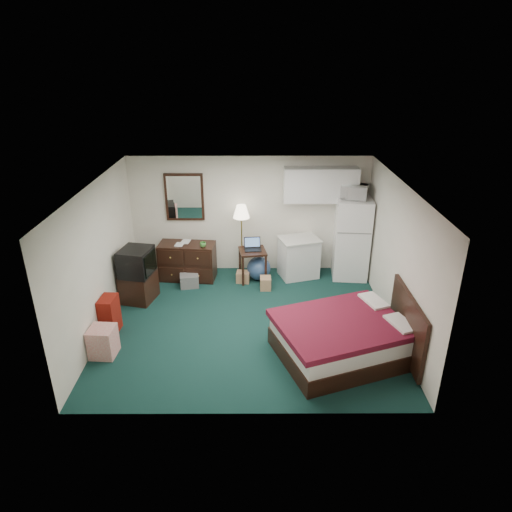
{
  "coord_description": "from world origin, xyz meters",
  "views": [
    {
      "loc": [
        0.11,
        -6.94,
        4.39
      ],
      "look_at": [
        0.13,
        0.25,
        1.19
      ],
      "focal_mm": 32.0,
      "sensor_mm": 36.0,
      "label": 1
    }
  ],
  "objects_px": {
    "fridge": "(352,238)",
    "kitchen_counter": "(299,258)",
    "floor_lamp": "(242,241)",
    "bed": "(342,339)",
    "dresser": "(188,261)",
    "desk": "(253,265)",
    "suitcase": "(110,315)",
    "tv_stand": "(139,286)"
  },
  "relations": [
    {
      "from": "tv_stand",
      "to": "suitcase",
      "type": "bearing_deg",
      "value": -87.41
    },
    {
      "from": "floor_lamp",
      "to": "suitcase",
      "type": "relative_size",
      "value": 2.37
    },
    {
      "from": "fridge",
      "to": "kitchen_counter",
      "type": "bearing_deg",
      "value": -174.21
    },
    {
      "from": "dresser",
      "to": "tv_stand",
      "type": "distance_m",
      "value": 1.24
    },
    {
      "from": "desk",
      "to": "tv_stand",
      "type": "xyz_separation_m",
      "value": [
        -2.19,
        -0.84,
        -0.06
      ]
    },
    {
      "from": "tv_stand",
      "to": "dresser",
      "type": "bearing_deg",
      "value": 62.08
    },
    {
      "from": "desk",
      "to": "tv_stand",
      "type": "bearing_deg",
      "value": -168.45
    },
    {
      "from": "fridge",
      "to": "bed",
      "type": "distance_m",
      "value": 2.97
    },
    {
      "from": "dresser",
      "to": "kitchen_counter",
      "type": "height_order",
      "value": "kitchen_counter"
    },
    {
      "from": "floor_lamp",
      "to": "suitcase",
      "type": "distance_m",
      "value": 3.15
    },
    {
      "from": "suitcase",
      "to": "floor_lamp",
      "type": "bearing_deg",
      "value": 48.95
    },
    {
      "from": "floor_lamp",
      "to": "desk",
      "type": "relative_size",
      "value": 2.32
    },
    {
      "from": "desk",
      "to": "fridge",
      "type": "distance_m",
      "value": 2.14
    },
    {
      "from": "desk",
      "to": "tv_stand",
      "type": "distance_m",
      "value": 2.35
    },
    {
      "from": "floor_lamp",
      "to": "fridge",
      "type": "distance_m",
      "value": 2.29
    },
    {
      "from": "desk",
      "to": "suitcase",
      "type": "height_order",
      "value": "desk"
    },
    {
      "from": "fridge",
      "to": "tv_stand",
      "type": "bearing_deg",
      "value": -161.04
    },
    {
      "from": "kitchen_counter",
      "to": "fridge",
      "type": "height_order",
      "value": "fridge"
    },
    {
      "from": "floor_lamp",
      "to": "suitcase",
      "type": "height_order",
      "value": "floor_lamp"
    },
    {
      "from": "kitchen_counter",
      "to": "suitcase",
      "type": "relative_size",
      "value": 1.26
    },
    {
      "from": "floor_lamp",
      "to": "dresser",
      "type": "bearing_deg",
      "value": -171.6
    },
    {
      "from": "dresser",
      "to": "desk",
      "type": "bearing_deg",
      "value": 2.04
    },
    {
      "from": "bed",
      "to": "suitcase",
      "type": "bearing_deg",
      "value": 149.98
    },
    {
      "from": "bed",
      "to": "tv_stand",
      "type": "height_order",
      "value": "bed"
    },
    {
      "from": "floor_lamp",
      "to": "kitchen_counter",
      "type": "bearing_deg",
      "value": -3.02
    },
    {
      "from": "floor_lamp",
      "to": "tv_stand",
      "type": "bearing_deg",
      "value": -151.05
    },
    {
      "from": "kitchen_counter",
      "to": "bed",
      "type": "height_order",
      "value": "kitchen_counter"
    },
    {
      "from": "fridge",
      "to": "bed",
      "type": "xyz_separation_m",
      "value": [
        -0.65,
        -2.84,
        -0.55
      ]
    },
    {
      "from": "kitchen_counter",
      "to": "bed",
      "type": "xyz_separation_m",
      "value": [
        0.44,
        -2.84,
        -0.11
      ]
    },
    {
      "from": "dresser",
      "to": "kitchen_counter",
      "type": "bearing_deg",
      "value": 7.9
    },
    {
      "from": "dresser",
      "to": "floor_lamp",
      "type": "distance_m",
      "value": 1.22
    },
    {
      "from": "fridge",
      "to": "dresser",
      "type": "bearing_deg",
      "value": -172.77
    },
    {
      "from": "floor_lamp",
      "to": "bed",
      "type": "height_order",
      "value": "floor_lamp"
    },
    {
      "from": "bed",
      "to": "suitcase",
      "type": "height_order",
      "value": "suitcase"
    },
    {
      "from": "tv_stand",
      "to": "suitcase",
      "type": "relative_size",
      "value": 0.93
    },
    {
      "from": "floor_lamp",
      "to": "suitcase",
      "type": "bearing_deg",
      "value": -134.66
    },
    {
      "from": "desk",
      "to": "kitchen_counter",
      "type": "bearing_deg",
      "value": 1.27
    },
    {
      "from": "suitcase",
      "to": "kitchen_counter",
      "type": "bearing_deg",
      "value": 35.99
    },
    {
      "from": "dresser",
      "to": "floor_lamp",
      "type": "xyz_separation_m",
      "value": [
        1.14,
        0.17,
        0.39
      ]
    },
    {
      "from": "kitchen_counter",
      "to": "tv_stand",
      "type": "distance_m",
      "value": 3.33
    },
    {
      "from": "floor_lamp",
      "to": "bed",
      "type": "distance_m",
      "value": 3.37
    },
    {
      "from": "bed",
      "to": "desk",
      "type": "bearing_deg",
      "value": 98.13
    }
  ]
}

